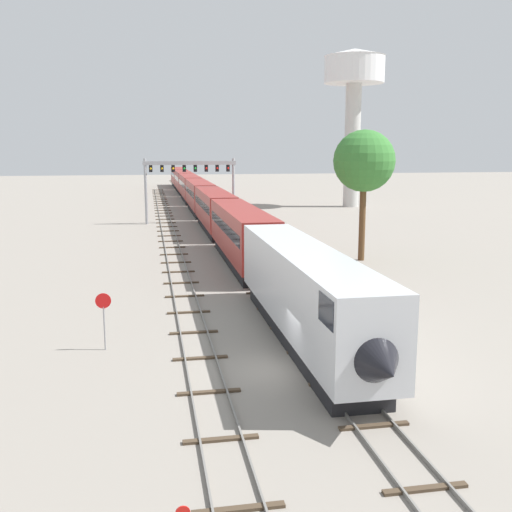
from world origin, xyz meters
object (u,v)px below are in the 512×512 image
Objects in this scene: stop_sign at (104,313)px; trackside_tree_left at (364,162)px; passenger_train at (199,196)px; water_tower at (354,83)px; signal_gantry at (190,175)px.

trackside_tree_left is at bearing 44.29° from stop_sign.
passenger_train is at bearing 80.88° from stop_sign.
stop_sign is 29.80m from trackside_tree_left.
water_tower is 78.29m from stop_sign.
signal_gantry reaches higher than passenger_train.
passenger_train is 50.47× the size of stop_sign.
signal_gantry is 36.33m from water_tower.
signal_gantry is 4.20× the size of stop_sign.
signal_gantry is 31.79m from trackside_tree_left.
passenger_train is 12.01× the size of signal_gantry.
trackside_tree_left is at bearing -65.75° from signal_gantry.
water_tower reaches higher than stop_sign.
trackside_tree_left reaches higher than passenger_train.
trackside_tree_left is (-15.38, -46.66, -11.74)m from water_tower.
passenger_train is 43.79m from trackside_tree_left.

